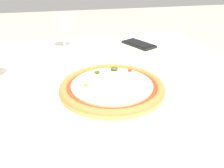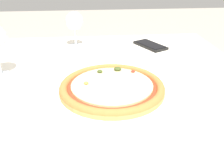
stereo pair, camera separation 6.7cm
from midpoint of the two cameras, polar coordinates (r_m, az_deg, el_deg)
The scene contains 4 objects.
dining_table at distance 0.78m, azimuth -11.60°, elevation -6.09°, with size 1.29×0.99×0.72m.
pizza_plate at distance 0.67m, azimuth 2.84°, elevation -1.04°, with size 0.30×0.30×0.04m.
wine_glass_far_left at distance 1.02m, azimuth -6.68°, elevation 13.80°, with size 0.07×0.07×0.14m.
cell_phone at distance 1.06m, azimuth 10.55°, elevation 8.67°, with size 0.13×0.16×0.01m.
Camera 2 is at (0.13, -0.65, 1.06)m, focal length 40.00 mm.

